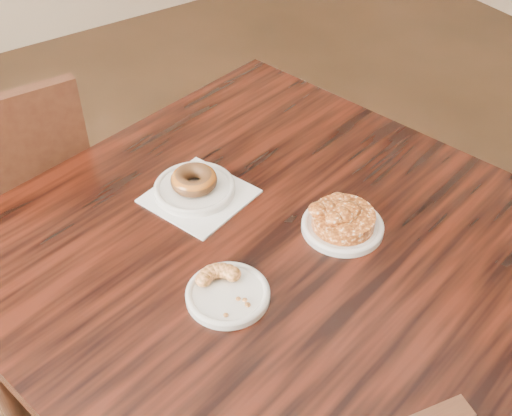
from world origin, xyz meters
TOP-DOWN VIEW (x-y plane):
  - cafe_table at (-0.10, -0.02)m, footprint 1.18×1.18m
  - chair_far at (-0.46, 0.69)m, footprint 0.47×0.47m
  - napkin at (-0.15, 0.17)m, footprint 0.23×0.23m
  - plate_donut at (-0.15, 0.18)m, footprint 0.16×0.16m
  - plate_cruller at (-0.24, -0.08)m, footprint 0.14×0.14m
  - plate_fritter at (0.03, -0.06)m, footprint 0.15×0.15m
  - glazed_donut at (-0.15, 0.18)m, footprint 0.09×0.09m
  - apple_fritter at (0.03, -0.06)m, footprint 0.16×0.16m
  - cruller_fragment at (-0.24, -0.08)m, footprint 0.10×0.10m

SIDE VIEW (x-z plane):
  - cafe_table at x=-0.10m, z-range 0.00..0.75m
  - chair_far at x=-0.46m, z-range 0.00..0.90m
  - napkin at x=-0.15m, z-range 0.75..0.75m
  - plate_cruller at x=-0.24m, z-range 0.75..0.76m
  - plate_fritter at x=0.03m, z-range 0.75..0.76m
  - plate_donut at x=-0.15m, z-range 0.75..0.77m
  - cruller_fragment at x=-0.24m, z-range 0.76..0.79m
  - apple_fritter at x=0.03m, z-range 0.76..0.80m
  - glazed_donut at x=-0.15m, z-range 0.77..0.80m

